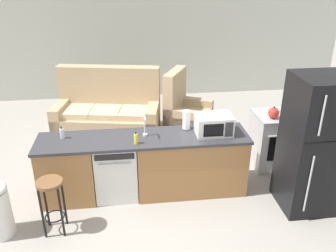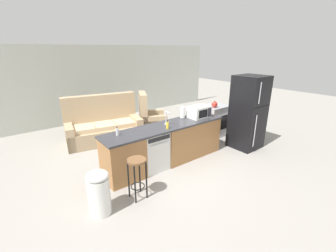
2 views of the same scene
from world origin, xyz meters
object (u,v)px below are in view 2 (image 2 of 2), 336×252
object	(u,v)px
bar_stool	(137,170)
couch	(103,127)
stove_range	(214,120)
refrigerator	(248,113)
dish_soap_bottle	(117,132)
dishwasher	(152,150)
soap_bottle	(167,125)
trash_bin	(99,192)
armchair	(150,119)
paper_towel_roll	(182,113)
microwave	(199,112)
kettle	(215,104)

from	to	relation	value
bar_stool	couch	xyz separation A→B (m)	(0.58, 2.88, -0.14)
stove_range	refrigerator	bearing A→B (deg)	-90.01
dish_soap_bottle	dishwasher	bearing A→B (deg)	-8.22
soap_bottle	trash_bin	xyz separation A→B (m)	(-1.73, -0.52, -0.59)
dishwasher	stove_range	bearing A→B (deg)	11.91
refrigerator	soap_bottle	world-z (taller)	refrigerator
soap_bottle	armchair	world-z (taller)	armchair
bar_stool	trash_bin	world-z (taller)	same
paper_towel_roll	bar_stool	size ratio (longest dim) A/B	0.38
refrigerator	paper_towel_roll	distance (m)	1.74
bar_stool	soap_bottle	bearing A→B (deg)	26.68
dishwasher	armchair	bearing A→B (deg)	57.73
stove_range	dish_soap_bottle	world-z (taller)	dish_soap_bottle
bar_stool	trash_bin	bearing A→B (deg)	178.61
stove_range	couch	distance (m)	3.22
microwave	soap_bottle	world-z (taller)	microwave
soap_bottle	couch	world-z (taller)	couch
microwave	couch	distance (m)	2.76
bar_stool	refrigerator	bearing A→B (deg)	2.69
microwave	bar_stool	size ratio (longest dim) A/B	0.68
microwave	trash_bin	size ratio (longest dim) A/B	0.68
microwave	bar_stool	distance (m)	2.32
stove_range	armchair	distance (m)	2.01
paper_towel_roll	couch	world-z (taller)	couch
dishwasher	soap_bottle	bearing A→B (deg)	-30.78
stove_range	microwave	world-z (taller)	microwave
trash_bin	refrigerator	bearing A→B (deg)	2.01
refrigerator	paper_towel_roll	bearing A→B (deg)	154.55
microwave	kettle	distance (m)	1.13
refrigerator	dishwasher	bearing A→B (deg)	168.07
trash_bin	dishwasher	bearing A→B (deg)	25.64
stove_range	armchair	world-z (taller)	armchair
refrigerator	bar_stool	world-z (taller)	refrigerator
dish_soap_bottle	soap_bottle	bearing A→B (deg)	-15.49
soap_bottle	bar_stool	size ratio (longest dim) A/B	0.24
armchair	microwave	bearing A→B (deg)	-88.18
kettle	bar_stool	bearing A→B (deg)	-160.55
kettle	refrigerator	bearing A→B (deg)	-80.34
dishwasher	armchair	world-z (taller)	armchair
paper_towel_roll	soap_bottle	world-z (taller)	paper_towel_roll
dishwasher	armchair	size ratio (longest dim) A/B	0.70
dish_soap_bottle	kettle	distance (m)	3.16
dish_soap_bottle	bar_stool	distance (m)	0.92
dish_soap_bottle	armchair	size ratio (longest dim) A/B	0.15
couch	bar_stool	bearing A→B (deg)	-101.41
microwave	dish_soap_bottle	world-z (taller)	microwave
refrigerator	microwave	size ratio (longest dim) A/B	3.73
dishwasher	trash_bin	size ratio (longest dim) A/B	1.14
stove_range	refrigerator	distance (m)	1.20
dish_soap_bottle	microwave	bearing A→B (deg)	-2.83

